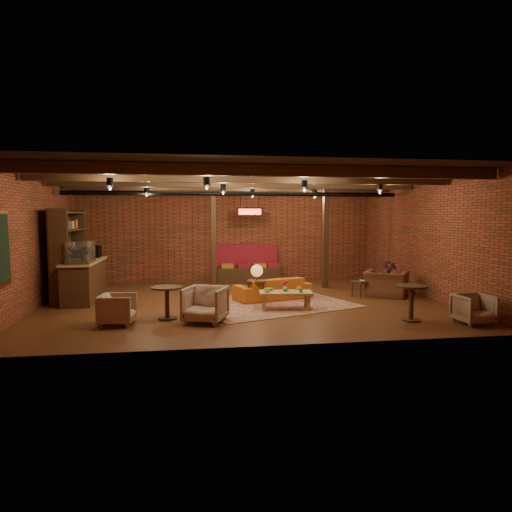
{
  "coord_description": "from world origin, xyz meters",
  "views": [
    {
      "loc": [
        -1.42,
        -11.51,
        2.21
      ],
      "look_at": [
        0.36,
        0.2,
        1.17
      ],
      "focal_mm": 32.0,
      "sensor_mm": 36.0,
      "label": 1
    }
  ],
  "objects": [
    {
      "name": "post_right",
      "position": [
        2.8,
        2.0,
        1.6
      ],
      "size": [
        0.16,
        0.16,
        3.2
      ],
      "primitive_type": "cube",
      "color": "black",
      "rests_on": "ground"
    },
    {
      "name": "armchair_b",
      "position": [
        -1.06,
        -2.09,
        0.41
      ],
      "size": [
        1.03,
        1.01,
        0.83
      ],
      "primitive_type": "imported",
      "rotation": [
        0.0,
        0.0,
        -0.39
      ],
      "color": "beige",
      "rests_on": "floor"
    },
    {
      "name": "round_table_right",
      "position": [
        3.25,
        -2.62,
        0.51
      ],
      "size": [
        0.65,
        0.65,
        0.76
      ],
      "color": "black",
      "rests_on": "floor"
    },
    {
      "name": "coffee_table",
      "position": [
        0.87,
        -1.03,
        0.38
      ],
      "size": [
        1.31,
        0.77,
        0.68
      ],
      "rotation": [
        0.0,
        0.0,
        -0.13
      ],
      "color": "olive",
      "rests_on": "floor"
    },
    {
      "name": "banquette",
      "position": [
        0.6,
        3.55,
        0.5
      ],
      "size": [
        2.1,
        0.7,
        1.0
      ],
      "primitive_type": null,
      "color": "maroon",
      "rests_on": "ground"
    },
    {
      "name": "rug",
      "position": [
        0.65,
        -0.36,
        0.01
      ],
      "size": [
        4.61,
        4.08,
        0.01
      ],
      "primitive_type": "cube",
      "rotation": [
        0.0,
        0.0,
        0.36
      ],
      "color": "maroon",
      "rests_on": "floor"
    },
    {
      "name": "plant_tall",
      "position": [
        4.4,
        1.01,
        1.34
      ],
      "size": [
        1.64,
        1.64,
        2.68
      ],
      "primitive_type": "imported",
      "rotation": [
        0.0,
        0.0,
        -0.1
      ],
      "color": "#4C7F4C",
      "rests_on": "floor"
    },
    {
      "name": "wall_left",
      "position": [
        -5.0,
        0.0,
        1.6
      ],
      "size": [
        0.02,
        8.0,
        3.2
      ],
      "primitive_type": "cube",
      "color": "brown",
      "rests_on": "ground"
    },
    {
      "name": "armchair_right",
      "position": [
        4.0,
        0.23,
        0.48
      ],
      "size": [
        1.3,
        1.2,
        0.95
      ],
      "primitive_type": "imported",
      "rotation": [
        0.0,
        0.0,
        2.55
      ],
      "color": "brown",
      "rests_on": "floor"
    },
    {
      "name": "service_sign",
      "position": [
        0.6,
        3.1,
        2.35
      ],
      "size": [
        0.86,
        0.06,
        0.3
      ],
      "primitive_type": "cube",
      "color": "#FF3819",
      "rests_on": "ceiling"
    },
    {
      "name": "sofa",
      "position": [
        0.82,
        0.29,
        0.29
      ],
      "size": [
        2.17,
        1.38,
        0.59
      ],
      "primitive_type": "imported",
      "rotation": [
        0.0,
        0.0,
        3.46
      ],
      "color": "#B55719",
      "rests_on": "floor"
    },
    {
      "name": "ceiling_spotlights",
      "position": [
        0.0,
        0.0,
        2.86
      ],
      "size": [
        6.4,
        4.4,
        0.28
      ],
      "primitive_type": null,
      "color": "black",
      "rests_on": "ceiling"
    },
    {
      "name": "post_left",
      "position": [
        -0.6,
        2.6,
        1.6
      ],
      "size": [
        0.16,
        0.16,
        3.2
      ],
      "primitive_type": "cube",
      "color": "black",
      "rests_on": "ground"
    },
    {
      "name": "side_table_lamp",
      "position": [
        0.34,
        -0.09,
        0.75
      ],
      "size": [
        0.58,
        0.58,
        0.98
      ],
      "rotation": [
        0.0,
        0.0,
        -0.27
      ],
      "color": "black",
      "rests_on": "floor"
    },
    {
      "name": "plant_counter",
      "position": [
        -4.0,
        1.2,
        1.22
      ],
      "size": [
        0.35,
        0.39,
        0.3
      ],
      "primitive_type": "imported",
      "color": "#337F33",
      "rests_on": "service_counter"
    },
    {
      "name": "floor",
      "position": [
        0.0,
        0.0,
        0.0
      ],
      "size": [
        10.0,
        10.0,
        0.0
      ],
      "primitive_type": "plane",
      "color": "#442311",
      "rests_on": "ground"
    },
    {
      "name": "side_table_book",
      "position": [
        3.28,
        0.29,
        0.41
      ],
      "size": [
        0.52,
        0.52,
        0.46
      ],
      "rotation": [
        0.0,
        0.0,
        0.39
      ],
      "color": "black",
      "rests_on": "floor"
    },
    {
      "name": "shelving_hutch",
      "position": [
        -4.5,
        1.1,
        1.2
      ],
      "size": [
        0.52,
        2.0,
        2.4
      ],
      "primitive_type": null,
      "color": "black",
      "rests_on": "ground"
    },
    {
      "name": "armchair_a",
      "position": [
        -2.84,
        -2.01,
        0.35
      ],
      "size": [
        0.69,
        0.73,
        0.7
      ],
      "primitive_type": "imported",
      "rotation": [
        0.0,
        0.0,
        1.48
      ],
      "color": "beige",
      "rests_on": "floor"
    },
    {
      "name": "ceiling_beams",
      "position": [
        0.0,
        0.0,
        3.08
      ],
      "size": [
        9.8,
        6.4,
        0.22
      ],
      "primitive_type": null,
      "color": "black",
      "rests_on": "ceiling"
    },
    {
      "name": "service_counter",
      "position": [
        -4.1,
        1.0,
        0.8
      ],
      "size": [
        0.8,
        2.5,
        1.6
      ],
      "primitive_type": null,
      "color": "black",
      "rests_on": "ground"
    },
    {
      "name": "wall_front",
      "position": [
        0.0,
        -4.0,
        1.6
      ],
      "size": [
        10.0,
        0.02,
        3.2
      ],
      "primitive_type": "cube",
      "color": "brown",
      "rests_on": "ground"
    },
    {
      "name": "wall_back",
      "position": [
        0.0,
        4.0,
        1.6
      ],
      "size": [
        10.0,
        0.02,
        3.2
      ],
      "primitive_type": "cube",
      "color": "brown",
      "rests_on": "ground"
    },
    {
      "name": "round_table_left",
      "position": [
        -1.85,
        -1.67,
        0.48
      ],
      "size": [
        0.68,
        0.68,
        0.7
      ],
      "color": "black",
      "rests_on": "floor"
    },
    {
      "name": "armchair_far",
      "position": [
        4.4,
        -3.05,
        0.34
      ],
      "size": [
        0.7,
        0.67,
        0.68
      ],
      "primitive_type": "imported",
      "rotation": [
        0.0,
        0.0,
        0.08
      ],
      "color": "beige",
      "rests_on": "floor"
    },
    {
      "name": "ceiling",
      "position": [
        0.0,
        0.0,
        3.2
      ],
      "size": [
        10.0,
        8.0,
        0.02
      ],
      "primitive_type": "cube",
      "color": "black",
      "rests_on": "wall_back"
    },
    {
      "name": "ceiling_pipe",
      "position": [
        0.0,
        1.6,
        2.85
      ],
      "size": [
        9.6,
        0.12,
        0.12
      ],
      "primitive_type": "cylinder",
      "rotation": [
        0.0,
        1.57,
        0.0
      ],
      "color": "black",
      "rests_on": "ceiling"
    },
    {
      "name": "wall_right",
      "position": [
        5.0,
        0.0,
        1.6
      ],
      "size": [
        0.02,
        8.0,
        3.2
      ],
      "primitive_type": "cube",
      "color": "brown",
      "rests_on": "ground"
    }
  ]
}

